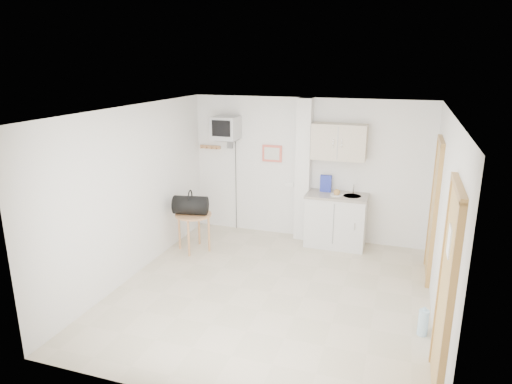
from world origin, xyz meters
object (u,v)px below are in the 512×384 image
(duffel_bag, at_px, (190,205))
(round_table, at_px, (193,219))
(water_bottle, at_px, (423,322))
(crt_television, at_px, (226,129))

(duffel_bag, bearing_deg, round_table, 18.77)
(duffel_bag, xyz_separation_m, water_bottle, (3.66, -1.41, -0.64))
(round_table, xyz_separation_m, duffel_bag, (-0.03, -0.02, 0.25))
(duffel_bag, height_order, water_bottle, duffel_bag)
(crt_television, relative_size, round_table, 3.32)
(crt_television, xyz_separation_m, duffel_bag, (-0.24, -1.03, -1.13))
(water_bottle, bearing_deg, crt_television, 144.58)
(crt_television, height_order, water_bottle, crt_television)
(duffel_bag, bearing_deg, water_bottle, -31.98)
(crt_television, distance_m, round_table, 1.72)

